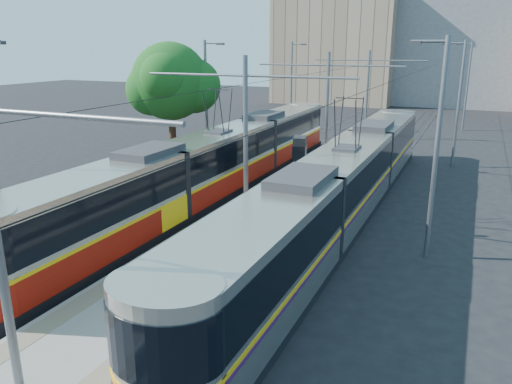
% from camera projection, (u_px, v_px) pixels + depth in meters
% --- Properties ---
extents(ground, '(160.00, 160.00, 0.00)m').
position_uv_depth(ground, '(132.00, 315.00, 14.77)').
color(ground, black).
rests_on(ground, ground).
extents(platform, '(4.00, 50.00, 0.30)m').
position_uv_depth(platform, '(310.00, 177.00, 29.63)').
color(platform, gray).
rests_on(platform, ground).
extents(tactile_strip_left, '(0.70, 50.00, 0.01)m').
position_uv_depth(tactile_strip_left, '(287.00, 172.00, 30.15)').
color(tactile_strip_left, gray).
rests_on(tactile_strip_left, platform).
extents(tactile_strip_right, '(0.70, 50.00, 0.01)m').
position_uv_depth(tactile_strip_right, '(334.00, 177.00, 29.02)').
color(tactile_strip_right, gray).
rests_on(tactile_strip_right, platform).
extents(rails, '(8.71, 70.00, 0.03)m').
position_uv_depth(rails, '(310.00, 179.00, 29.67)').
color(rails, gray).
rests_on(rails, ground).
extents(tram_left, '(2.43, 30.39, 5.50)m').
position_uv_depth(tram_left, '(219.00, 162.00, 26.49)').
color(tram_left, black).
rests_on(tram_left, ground).
extents(tram_right, '(2.43, 30.24, 5.50)m').
position_uv_depth(tram_right, '(345.00, 181.00, 22.29)').
color(tram_right, black).
rests_on(tram_right, ground).
extents(catenary, '(9.20, 70.00, 7.00)m').
position_uv_depth(catenary, '(296.00, 108.00, 25.90)').
color(catenary, slate).
rests_on(catenary, platform).
extents(street_lamps, '(15.18, 38.22, 8.00)m').
position_uv_depth(street_lamps, '(331.00, 102.00, 32.00)').
color(street_lamps, slate).
rests_on(street_lamps, ground).
extents(shelter, '(0.95, 1.28, 2.54)m').
position_uv_depth(shelter, '(299.00, 158.00, 27.72)').
color(shelter, black).
rests_on(shelter, platform).
extents(tree, '(5.46, 5.04, 7.93)m').
position_uv_depth(tree, '(176.00, 83.00, 31.99)').
color(tree, '#382314').
rests_on(tree, ground).
extents(building_left, '(16.32, 12.24, 15.06)m').
position_uv_depth(building_left, '(339.00, 46.00, 69.13)').
color(building_left, tan).
rests_on(building_left, ground).
extents(building_centre, '(18.36, 14.28, 14.05)m').
position_uv_depth(building_centre, '(464.00, 50.00, 66.55)').
color(building_centre, gray).
rests_on(building_centre, ground).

